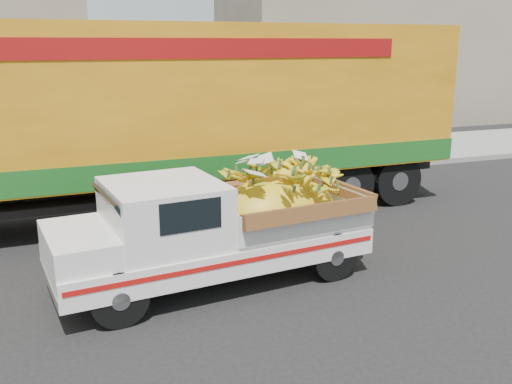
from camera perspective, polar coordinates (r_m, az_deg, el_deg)
name	(u,v)px	position (r m, az deg, el deg)	size (l,w,h in m)	color
ground	(95,285)	(8.79, -15.77, -8.95)	(100.00, 100.00, 0.00)	black
curb	(74,192)	(13.98, -17.77, 0.04)	(60.00, 0.25, 0.15)	gray
sidewalk	(69,173)	(16.02, -18.18, 1.80)	(60.00, 4.00, 0.14)	gray
building_right	(384,53)	(26.81, 12.70, 13.40)	(14.00, 6.00, 6.00)	gray
pickup_truck	(234,224)	(8.42, -2.17, -3.17)	(4.73, 2.20, 1.60)	black
semi_trailer	(172,112)	(11.43, -8.40, 7.90)	(12.03, 2.89, 3.80)	black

